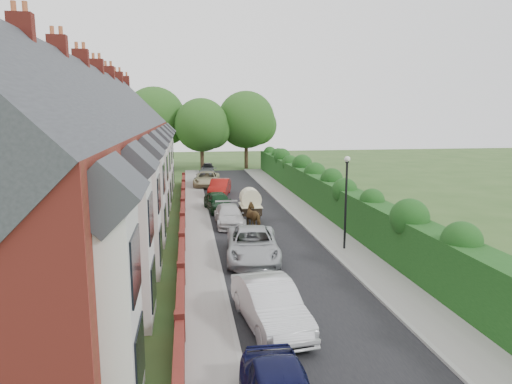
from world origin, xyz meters
TOP-DOWN VIEW (x-y plane):
  - ground at (0.00, 0.00)m, footprint 140.00×140.00m
  - road at (-0.50, 11.00)m, footprint 6.00×58.00m
  - pavement_hedge_side at (3.60, 11.00)m, footprint 2.20×58.00m
  - pavement_house_side at (-4.35, 11.00)m, footprint 1.70×58.00m
  - kerb_hedge_side at (2.55, 11.00)m, footprint 0.18×58.00m
  - kerb_house_side at (-3.55, 11.00)m, footprint 0.18×58.00m
  - hedge at (5.40, 11.00)m, footprint 2.10×58.00m
  - terrace_row at (-10.87, 9.98)m, footprint 9.05×40.50m
  - garden_wall_row at (-5.35, 10.00)m, footprint 0.35×40.35m
  - lamppost at (3.40, 4.00)m, footprint 0.32×0.32m
  - tree_far_left at (-2.65, 40.08)m, footprint 7.14×6.80m
  - tree_far_right at (3.39, 42.08)m, footprint 7.98×7.60m
  - tree_far_back at (-8.59, 43.08)m, footprint 8.40×8.00m
  - car_silver_a at (-2.23, -4.20)m, footprint 2.35×5.07m
  - car_silver_b at (-1.77, 3.27)m, footprint 3.14×5.87m
  - car_white at (-2.27, 10.60)m, footprint 1.87×4.58m
  - car_green at (-2.68, 15.09)m, footprint 2.34×4.54m
  - car_red at (-2.09, 21.80)m, footprint 2.48×4.79m
  - car_beige at (-3.00, 27.40)m, footprint 3.07×5.57m
  - car_grey at (-3.00, 29.63)m, footprint 2.90×5.18m
  - car_black at (-2.39, 38.05)m, footprint 1.68×3.82m
  - horse at (-0.75, 9.15)m, footprint 1.55×2.20m
  - horse_cart at (-0.75, 11.32)m, footprint 1.47×3.25m

SIDE VIEW (x-z plane):
  - ground at x=0.00m, z-range 0.00..0.00m
  - road at x=-0.50m, z-range 0.00..0.02m
  - pavement_hedge_side at x=3.60m, z-range 0.00..0.12m
  - pavement_house_side at x=-4.35m, z-range 0.00..0.12m
  - kerb_hedge_side at x=2.55m, z-range 0.00..0.13m
  - kerb_house_side at x=-3.55m, z-range 0.00..0.13m
  - garden_wall_row at x=-5.35m, z-range -0.09..1.01m
  - car_black at x=-2.39m, z-range 0.00..1.28m
  - car_white at x=-2.27m, z-range 0.00..1.33m
  - car_grey at x=-3.00m, z-range 0.00..1.42m
  - car_beige at x=-3.00m, z-range 0.00..1.48m
  - car_green at x=-2.68m, z-range 0.00..1.48m
  - car_red at x=-2.09m, z-range 0.00..1.50m
  - car_silver_b at x=-1.77m, z-range 0.00..1.57m
  - car_silver_a at x=-2.23m, z-range 0.00..1.61m
  - horse at x=-0.75m, z-range 0.00..1.70m
  - horse_cart at x=-0.75m, z-range 0.17..2.51m
  - hedge at x=5.40m, z-range 0.18..3.03m
  - lamppost at x=3.40m, z-range 0.72..5.88m
  - terrace_row at x=-10.87m, z-range -1.28..10.22m
  - tree_far_left at x=-2.65m, z-range 1.07..10.36m
  - tree_far_right at x=3.39m, z-range 1.16..11.47m
  - tree_far_back at x=-8.59m, z-range 1.21..12.03m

